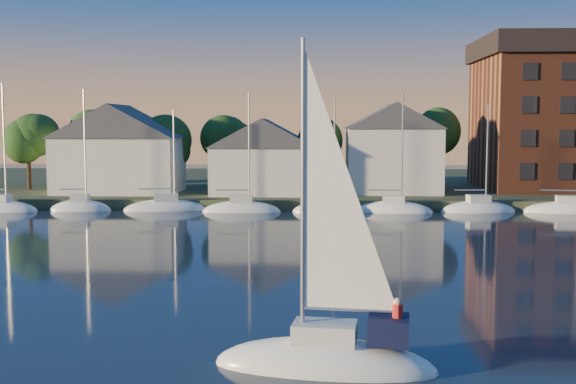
# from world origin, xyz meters

# --- Properties ---
(shoreline_land) EXTENTS (160.00, 50.00, 2.00)m
(shoreline_land) POSITION_xyz_m (0.00, 75.00, 0.00)
(shoreline_land) COLOR #334025
(shoreline_land) RESTS_ON ground
(wooden_dock) EXTENTS (120.00, 3.00, 1.00)m
(wooden_dock) POSITION_xyz_m (0.00, 52.00, 0.00)
(wooden_dock) COLOR brown
(wooden_dock) RESTS_ON ground
(clubhouse_west) EXTENTS (13.65, 9.45, 9.64)m
(clubhouse_west) POSITION_xyz_m (-22.00, 58.00, 5.93)
(clubhouse_west) COLOR silver
(clubhouse_west) RESTS_ON shoreline_land
(clubhouse_centre) EXTENTS (11.55, 8.40, 8.08)m
(clubhouse_centre) POSITION_xyz_m (-6.00, 57.00, 5.13)
(clubhouse_centre) COLOR silver
(clubhouse_centre) RESTS_ON shoreline_land
(clubhouse_east) EXTENTS (10.50, 8.40, 9.80)m
(clubhouse_east) POSITION_xyz_m (8.00, 59.00, 6.00)
(clubhouse_east) COLOR silver
(clubhouse_east) RESTS_ON shoreline_land
(tree_line) EXTENTS (93.40, 5.40, 8.90)m
(tree_line) POSITION_xyz_m (2.00, 63.00, 7.18)
(tree_line) COLOR #342017
(tree_line) RESTS_ON shoreline_land
(moored_fleet) EXTENTS (71.50, 2.40, 12.05)m
(moored_fleet) POSITION_xyz_m (-8.00, 49.00, 0.10)
(moored_fleet) COLOR white
(moored_fleet) RESTS_ON ground
(hero_sailboat) EXTENTS (8.14, 3.54, 12.56)m
(hero_sailboat) POSITION_xyz_m (0.20, 4.21, 0.54)
(hero_sailboat) COLOR white
(hero_sailboat) RESTS_ON ground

